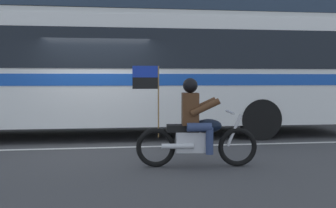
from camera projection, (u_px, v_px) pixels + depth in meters
ground_plane at (98, 143)px, 9.18m from camera, size 60.00×60.00×0.00m
sidewalk_curb at (104, 119)px, 14.21m from camera, size 28.00×3.80×0.15m
lane_center_stripe at (97, 148)px, 8.58m from camera, size 26.60×0.14×0.01m
transit_bus at (118, 66)px, 10.30m from camera, size 12.95×2.69×3.22m
motorcycle_with_rider at (195, 129)px, 6.72m from camera, size 2.19×0.65×1.78m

